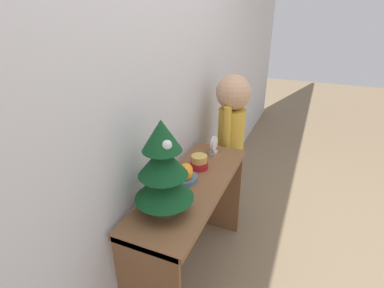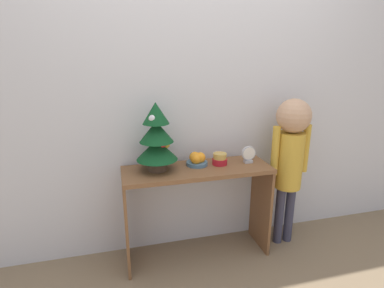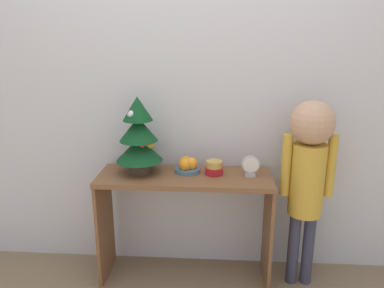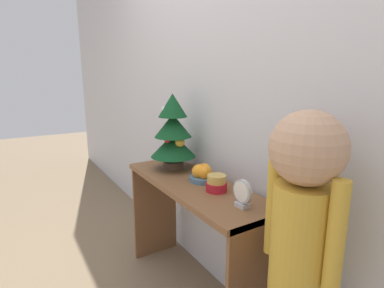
{
  "view_description": "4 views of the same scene",
  "coord_description": "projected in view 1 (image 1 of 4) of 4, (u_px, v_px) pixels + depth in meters",
  "views": [
    {
      "loc": [
        -1.3,
        -0.37,
        1.61
      ],
      "look_at": [
        0.06,
        0.2,
        0.92
      ],
      "focal_mm": 28.0,
      "sensor_mm": 36.0,
      "label": 1
    },
    {
      "loc": [
        -0.53,
        -1.72,
        1.46
      ],
      "look_at": [
        -0.03,
        0.2,
        0.87
      ],
      "focal_mm": 28.0,
      "sensor_mm": 36.0,
      "label": 2
    },
    {
      "loc": [
        0.18,
        -1.92,
        1.52
      ],
      "look_at": [
        0.04,
        0.17,
        0.9
      ],
      "focal_mm": 35.0,
      "sensor_mm": 36.0,
      "label": 3
    },
    {
      "loc": [
        1.33,
        -0.65,
        1.27
      ],
      "look_at": [
        -0.04,
        0.19,
        0.91
      ],
      "focal_mm": 28.0,
      "sensor_mm": 36.0,
      "label": 4
    }
  ],
  "objects": [
    {
      "name": "fruit_bowl",
      "position": [
        184.0,
        174.0,
        1.68
      ],
      "size": [
        0.15,
        0.15,
        0.1
      ],
      "color": "#476B84",
      "rests_on": "console_table"
    },
    {
      "name": "console_table",
      "position": [
        192.0,
        208.0,
        1.74
      ],
      "size": [
        1.05,
        0.35,
        0.7
      ],
      "color": "brown",
      "rests_on": "ground_plane"
    },
    {
      "name": "desk_clock",
      "position": [
        214.0,
        145.0,
        1.97
      ],
      "size": [
        0.11,
        0.04,
        0.13
      ],
      "color": "#B2B2B7",
      "rests_on": "console_table"
    },
    {
      "name": "mini_tree",
      "position": [
        163.0,
        169.0,
        1.34
      ],
      "size": [
        0.28,
        0.28,
        0.47
      ],
      "color": "#4C3828",
      "rests_on": "console_table"
    },
    {
      "name": "ground_plane",
      "position": [
        218.0,
        283.0,
        1.9
      ],
      "size": [
        12.0,
        12.0,
        0.0
      ],
      "primitive_type": "plane",
      "color": "#7A664C"
    },
    {
      "name": "back_wall",
      "position": [
        152.0,
        82.0,
        1.51
      ],
      "size": [
        7.0,
        0.05,
        2.5
      ],
      "primitive_type": "cube",
      "color": "silver",
      "rests_on": "ground_plane"
    },
    {
      "name": "child_figure",
      "position": [
        231.0,
        126.0,
        2.23
      ],
      "size": [
        0.31,
        0.25,
        1.17
      ],
      "color": "#38384C",
      "rests_on": "ground_plane"
    },
    {
      "name": "singing_bowl",
      "position": [
        199.0,
        162.0,
        1.81
      ],
      "size": [
        0.11,
        0.11,
        0.08
      ],
      "color": "#AD1923",
      "rests_on": "console_table"
    }
  ]
}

